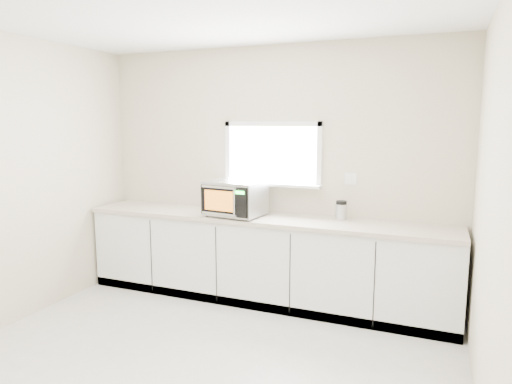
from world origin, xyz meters
The scene contains 8 objects.
ground centered at (0.00, 0.00, 0.00)m, with size 4.00×4.00×0.00m, color beige.
back_wall centered at (0.00, 2.00, 1.36)m, with size 4.00×0.17×2.70m.
cabinets centered at (0.00, 1.70, 0.44)m, with size 3.92×0.60×0.88m, color silver.
countertop centered at (0.00, 1.69, 0.90)m, with size 3.92×0.64×0.04m, color beige.
microwave centered at (-0.28, 1.61, 1.11)m, with size 0.62×0.52×0.37m.
knife_block centered at (-0.18, 1.67, 1.06)m, with size 0.11×0.23×0.33m.
cutting_board centered at (-0.52, 1.94, 1.08)m, with size 0.32×0.32×0.02m, color #AE7D43.
coffee_grinder centered at (0.79, 1.84, 1.02)m, with size 0.13×0.13×0.19m.
Camera 1 is at (1.69, -2.66, 1.89)m, focal length 32.00 mm.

